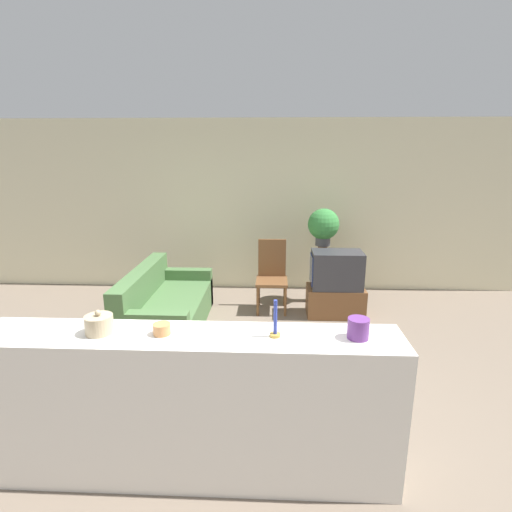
% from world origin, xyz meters
% --- Properties ---
extents(ground_plane, '(14.00, 14.00, 0.00)m').
position_xyz_m(ground_plane, '(0.00, 0.00, 0.00)').
color(ground_plane, '#756656').
extents(wall_back, '(9.00, 0.06, 2.70)m').
position_xyz_m(wall_back, '(0.00, 3.43, 1.35)').
color(wall_back, beige).
rests_on(wall_back, ground_plane).
extents(couch, '(0.86, 1.77, 0.78)m').
position_xyz_m(couch, '(-0.83, 1.76, 0.27)').
color(couch, '#476B3D').
rests_on(couch, ground_plane).
extents(tv_stand, '(0.78, 0.45, 0.40)m').
position_xyz_m(tv_stand, '(1.41, 2.29, 0.20)').
color(tv_stand, brown).
rests_on(tv_stand, ground_plane).
extents(television, '(0.69, 0.42, 0.50)m').
position_xyz_m(television, '(1.40, 2.29, 0.65)').
color(television, '#333338').
rests_on(television, tv_stand).
extents(wooden_chair, '(0.44, 0.44, 1.00)m').
position_xyz_m(wooden_chair, '(0.53, 2.49, 0.54)').
color(wooden_chair, brown).
rests_on(wooden_chair, ground_plane).
extents(plant_stand, '(0.14, 0.14, 0.87)m').
position_xyz_m(plant_stand, '(1.27, 2.82, 0.43)').
color(plant_stand, brown).
rests_on(plant_stand, ground_plane).
extents(potted_plant, '(0.45, 0.45, 0.54)m').
position_xyz_m(potted_plant, '(1.27, 2.82, 1.17)').
color(potted_plant, '#4C4C51').
rests_on(potted_plant, plant_stand).
extents(foreground_counter, '(2.78, 0.44, 1.06)m').
position_xyz_m(foreground_counter, '(0.00, -0.59, 0.53)').
color(foreground_counter, white).
rests_on(foreground_counter, ground_plane).
extents(decorative_bowl, '(0.18, 0.18, 0.16)m').
position_xyz_m(decorative_bowl, '(-0.58, -0.59, 1.12)').
color(decorative_bowl, tan).
rests_on(decorative_bowl, foreground_counter).
extents(candle_jar, '(0.11, 0.11, 0.07)m').
position_xyz_m(candle_jar, '(-0.17, -0.59, 1.10)').
color(candle_jar, '#C6844C').
rests_on(candle_jar, foreground_counter).
extents(candlestick, '(0.07, 0.07, 0.25)m').
position_xyz_m(candlestick, '(0.56, -0.59, 1.14)').
color(candlestick, '#B7933D').
rests_on(candlestick, foreground_counter).
extents(coffee_tin, '(0.14, 0.14, 0.13)m').
position_xyz_m(coffee_tin, '(1.08, -0.59, 1.13)').
color(coffee_tin, '#66337F').
rests_on(coffee_tin, foreground_counter).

